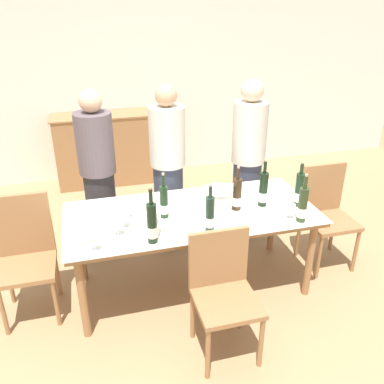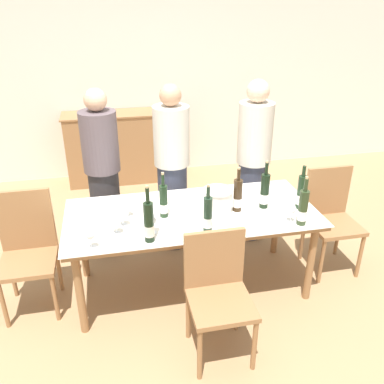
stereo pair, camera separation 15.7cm
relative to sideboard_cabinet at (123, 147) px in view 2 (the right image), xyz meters
name	(u,v)px [view 2 (the right image)]	position (x,y,z in m)	size (l,w,h in m)	color
ground_plane	(192,285)	(0.42, -2.45, -0.47)	(12.00, 12.00, 0.00)	#A37F56
back_wall	(149,71)	(0.42, 0.29, 0.93)	(8.00, 0.10, 2.80)	silver
sideboard_cabinet	(123,147)	(0.00, 0.00, 0.00)	(1.50, 0.46, 0.94)	#996B42
dining_table	(192,219)	(0.42, -2.45, 0.19)	(1.99, 0.89, 0.73)	#996B42
ice_bucket	(218,201)	(0.61, -2.50, 0.37)	(0.24, 0.24, 0.20)	white
wine_bottle_0	(208,215)	(0.47, -2.76, 0.39)	(0.07, 0.07, 0.38)	#1E3323
wine_bottle_1	(303,208)	(1.19, -2.81, 0.39)	(0.07, 0.07, 0.39)	#28381E
wine_bottle_2	(149,223)	(0.04, -2.80, 0.40)	(0.07, 0.07, 0.43)	black
wine_bottle_3	(238,196)	(0.78, -2.50, 0.39)	(0.07, 0.07, 0.37)	#332314
wine_bottle_4	(164,202)	(0.19, -2.47, 0.39)	(0.06, 0.06, 0.37)	black
wine_bottle_5	(265,192)	(1.01, -2.49, 0.40)	(0.07, 0.07, 0.40)	black
wine_bottle_6	(301,193)	(1.29, -2.56, 0.39)	(0.07, 0.07, 0.37)	black
wine_glass_0	(90,236)	(-0.36, -2.81, 0.36)	(0.07, 0.07, 0.14)	white
wine_glass_1	(123,215)	(-0.13, -2.55, 0.35)	(0.09, 0.09, 0.14)	white
wine_glass_2	(152,219)	(0.08, -2.70, 0.37)	(0.09, 0.09, 0.16)	white
wine_glass_3	(292,210)	(1.12, -2.76, 0.36)	(0.07, 0.07, 0.14)	white
wine_glass_4	(116,221)	(-0.18, -2.65, 0.36)	(0.08, 0.08, 0.15)	white
wine_glass_5	(126,204)	(-0.09, -2.42, 0.37)	(0.08, 0.08, 0.16)	white
chair_right_end	(330,212)	(1.71, -2.37, 0.06)	(0.42, 0.42, 0.93)	#996B42
chair_near_front	(218,287)	(0.45, -3.13, 0.04)	(0.42, 0.42, 0.89)	#996B42
chair_left_end	(27,245)	(-0.87, -2.36, 0.07)	(0.42, 0.42, 0.96)	#996B42
person_host	(103,175)	(-0.26, -1.70, 0.33)	(0.33, 0.33, 1.59)	#2D2D33
person_guest_left	(172,170)	(0.38, -1.74, 0.34)	(0.33, 0.33, 1.61)	#383F56
person_guest_right	(253,163)	(1.18, -1.74, 0.34)	(0.33, 0.33, 1.62)	#383F56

